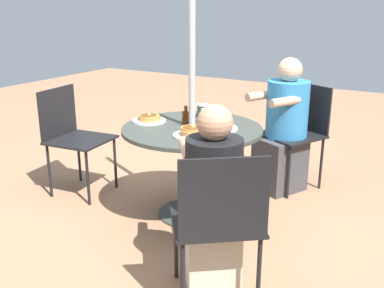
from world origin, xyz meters
The scene contains 14 objects.
ground_plane centered at (0.00, 0.00, 0.00)m, with size 12.00×12.00×0.00m, color #9E7051.
patio_table centered at (0.00, 0.00, 0.58)m, with size 1.05×1.05×0.71m.
umbrella_pole centered at (0.00, 0.00, 1.11)m, with size 0.05×0.05×2.22m, color #ADADB2.
patio_chair_north centered at (0.12, -1.12, 0.53)m, with size 0.51×0.51×0.91m.
patio_chair_east centered at (0.89, 0.69, 0.53)m, with size 0.65×0.65×0.91m.
diner_east centered at (0.75, 0.58, 0.51)m, with size 0.55×0.53×1.10m.
patio_chair_south centered at (-1.01, 0.50, 0.53)m, with size 0.62×0.62×0.91m.
diner_south centered at (-0.85, 0.42, 0.53)m, with size 0.57×0.52×1.16m.
pancake_plate_a centered at (0.03, -0.37, 0.73)m, with size 0.26×0.26×0.06m.
pancake_plate_b centered at (-0.06, 0.20, 0.73)m, with size 0.26×0.26×0.07m.
pancake_plate_c centered at (0.21, 0.12, 0.74)m, with size 0.26×0.26×0.08m.
syrup_bottle centered at (-0.06, -0.09, 0.76)m, with size 0.08×0.06×0.14m.
coffee_cup centered at (-0.30, -0.08, 0.76)m, with size 0.10×0.10×0.11m.
drinking_glass_a centered at (-0.14, 0.03, 0.77)m, with size 0.07×0.07×0.12m, color silver.
Camera 1 is at (2.77, 1.64, 1.60)m, focal length 42.00 mm.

